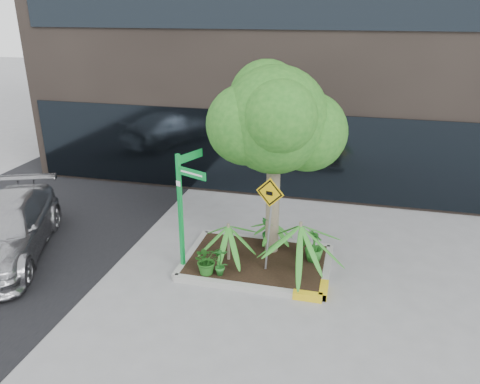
% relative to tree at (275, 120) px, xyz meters
% --- Properties ---
extents(ground, '(80.00, 80.00, 0.00)m').
position_rel_tree_xyz_m(ground, '(-0.44, -0.84, -3.31)').
color(ground, gray).
rests_on(ground, ground).
extents(asphalt_road, '(7.00, 80.00, 0.01)m').
position_rel_tree_xyz_m(asphalt_road, '(-6.94, -0.84, -3.31)').
color(asphalt_road, black).
rests_on(asphalt_road, ground).
extents(planter, '(3.35, 2.36, 0.15)m').
position_rel_tree_xyz_m(planter, '(-0.21, -0.57, -3.21)').
color(planter, '#9E9E99').
rests_on(planter, ground).
extents(tree, '(3.03, 2.68, 4.54)m').
position_rel_tree_xyz_m(tree, '(0.00, 0.00, 0.00)').
color(tree, gray).
rests_on(tree, ground).
extents(palm_front, '(1.33, 1.33, 1.48)m').
position_rel_tree_xyz_m(palm_front, '(0.76, -0.81, -2.05)').
color(palm_front, gray).
rests_on(palm_front, ground).
extents(palm_left, '(1.01, 1.01, 1.13)m').
position_rel_tree_xyz_m(palm_left, '(-0.88, -0.69, -2.32)').
color(palm_left, gray).
rests_on(palm_left, ground).
extents(palm_back, '(0.70, 0.70, 0.78)m').
position_rel_tree_xyz_m(palm_back, '(-0.03, 0.31, -2.59)').
color(palm_back, gray).
rests_on(palm_back, ground).
extents(parked_car, '(3.46, 4.95, 1.33)m').
position_rel_tree_xyz_m(parked_car, '(-6.15, -1.55, -2.65)').
color(parked_car, '#A2A1A6').
rests_on(parked_car, ground).
extents(shrub_a, '(0.84, 0.84, 0.66)m').
position_rel_tree_xyz_m(shrub_a, '(-1.17, -1.39, -2.83)').
color(shrub_a, '#1D5518').
rests_on(shrub_a, planter).
extents(shrub_b, '(0.48, 0.48, 0.74)m').
position_rel_tree_xyz_m(shrub_b, '(1.03, -0.27, -2.79)').
color(shrub_b, '#246E21').
rests_on(shrub_b, planter).
extents(shrub_c, '(0.44, 0.44, 0.68)m').
position_rel_tree_xyz_m(shrub_c, '(-0.87, -1.39, -2.83)').
color(shrub_c, '#216B22').
rests_on(shrub_c, planter).
extents(shrub_d, '(0.58, 0.58, 0.85)m').
position_rel_tree_xyz_m(shrub_d, '(-0.05, 0.04, -2.74)').
color(shrub_d, '#1E6922').
rests_on(shrub_d, planter).
extents(street_sign_post, '(0.76, 1.01, 2.76)m').
position_rel_tree_xyz_m(street_sign_post, '(-1.75, -1.13, -1.61)').
color(street_sign_post, '#0EA03D').
rests_on(street_sign_post, ground).
extents(cattle_sign, '(0.63, 0.32, 2.12)m').
position_rel_tree_xyz_m(cattle_sign, '(0.07, -0.81, -1.73)').
color(cattle_sign, slate).
rests_on(cattle_sign, ground).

